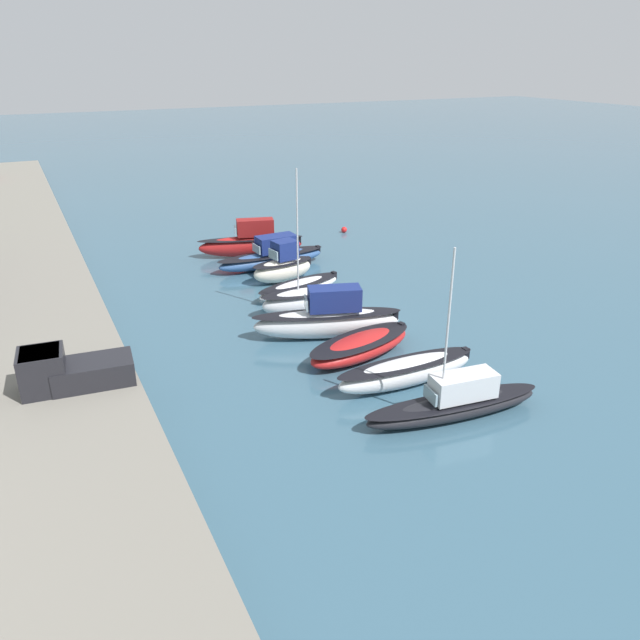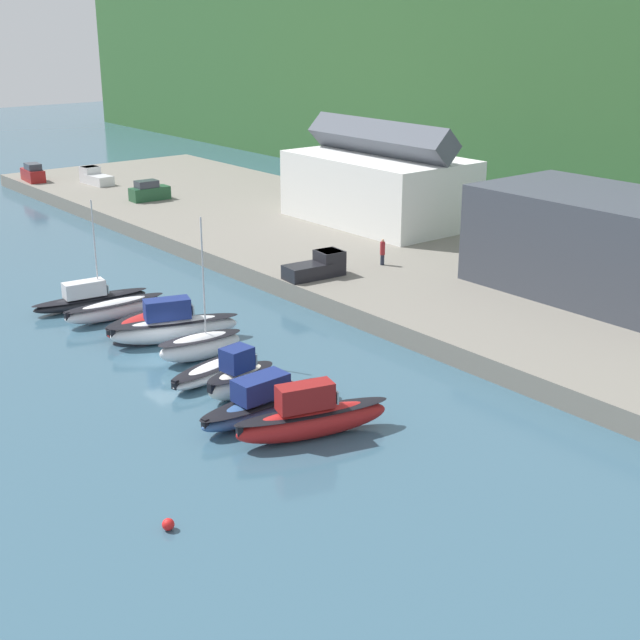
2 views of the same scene
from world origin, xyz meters
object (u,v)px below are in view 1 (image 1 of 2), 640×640
object	(u,v)px
moored_boat_3	(328,319)
moored_boat_7	(272,256)
moored_boat_2	(360,346)
moored_boat_6	(283,266)
moored_boat_1	(406,371)
moored_boat_5	(300,287)
mooring_buoy_0	(344,230)
moored_boat_0	(455,402)
pickup_truck_1	(67,370)
moored_boat_4	(305,300)
moored_boat_8	(252,243)

from	to	relation	value
moored_boat_3	moored_boat_7	size ratio (longest dim) A/B	1.00
moored_boat_2	moored_boat_6	distance (m)	13.08
moored_boat_1	moored_boat_6	size ratio (longest dim) A/B	1.57
moored_boat_3	moored_boat_7	world-z (taller)	moored_boat_3
moored_boat_3	moored_boat_5	size ratio (longest dim) A/B	1.27
moored_boat_6	moored_boat_7	bearing A→B (deg)	-16.71
moored_boat_2	moored_boat_3	bearing A→B (deg)	-6.71
moored_boat_2	mooring_buoy_0	distance (m)	25.30
moored_boat_2	moored_boat_6	bearing A→B (deg)	-18.71
moored_boat_0	moored_boat_1	size ratio (longest dim) A/B	1.15
moored_boat_6	mooring_buoy_0	size ratio (longest dim) A/B	9.18
moored_boat_6	pickup_truck_1	xyz separation A→B (m)	(-12.35, 15.55, 1.12)
moored_boat_4	moored_boat_3	bearing A→B (deg)	-178.13
pickup_truck_1	moored_boat_5	bearing A→B (deg)	-53.50
moored_boat_6	pickup_truck_1	distance (m)	19.89
moored_boat_0	mooring_buoy_0	distance (m)	31.57
moored_boat_8	moored_boat_2	bearing A→B (deg)	-168.06
moored_boat_7	moored_boat_5	bearing A→B (deg)	171.82
moored_boat_3	pickup_truck_1	distance (m)	14.36
moored_boat_1	moored_boat_4	world-z (taller)	moored_boat_4
moored_boat_1	moored_boat_7	xyz separation A→B (m)	(19.93, -1.01, 0.14)
pickup_truck_1	mooring_buoy_0	bearing A→B (deg)	-43.94
moored_boat_7	moored_boat_0	bearing A→B (deg)	175.43
moored_boat_5	pickup_truck_1	xyz separation A→B (m)	(-9.30, 15.46, 1.69)
moored_boat_4	moored_boat_2	bearing A→B (deg)	-173.11
moored_boat_2	pickup_truck_1	bearing A→B (deg)	73.08
moored_boat_4	mooring_buoy_0	bearing A→B (deg)	-29.96
moored_boat_0	moored_boat_3	size ratio (longest dim) A/B	1.01
moored_boat_4	moored_boat_7	bearing A→B (deg)	-4.58
moored_boat_2	moored_boat_6	size ratio (longest dim) A/B	1.47
moored_boat_1	pickup_truck_1	world-z (taller)	pickup_truck_1
moored_boat_4	moored_boat_6	bearing A→B (deg)	-5.29
moored_boat_0	moored_boat_2	distance (m)	7.17
moored_boat_4	mooring_buoy_0	xyz separation A→B (m)	(15.91, -11.33, -0.63)
pickup_truck_1	mooring_buoy_0	xyz separation A→B (m)	(22.02, -25.69, -1.97)
moored_boat_6	moored_boat_7	xyz separation A→B (m)	(3.22, -0.49, -0.22)
moored_boat_1	moored_boat_2	bearing A→B (deg)	8.18
pickup_truck_1	mooring_buoy_0	world-z (taller)	pickup_truck_1
moored_boat_4	mooring_buoy_0	distance (m)	19.54
moored_boat_4	moored_boat_0	bearing A→B (deg)	-170.45
pickup_truck_1	mooring_buoy_0	size ratio (longest dim) A/B	9.18
moored_boat_8	mooring_buoy_0	world-z (taller)	moored_boat_8
moored_boat_0	moored_boat_6	world-z (taller)	moored_boat_0
moored_boat_6	moored_boat_7	size ratio (longest dim) A/B	0.56
moored_boat_4	moored_boat_7	xyz separation A→B (m)	(9.46, -1.68, -0.01)
pickup_truck_1	moored_boat_4	bearing A→B (deg)	-61.51
moored_boat_1	moored_boat_6	bearing A→B (deg)	-1.34
moored_boat_7	mooring_buoy_0	world-z (taller)	moored_boat_7
moored_boat_7	mooring_buoy_0	size ratio (longest dim) A/B	16.43
moored_boat_2	pickup_truck_1	distance (m)	14.63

